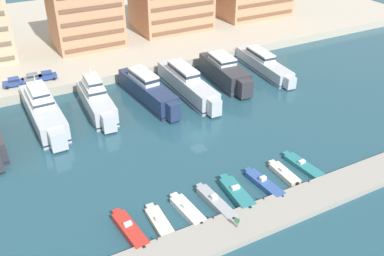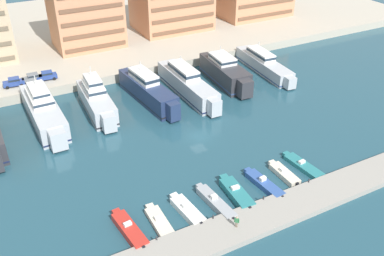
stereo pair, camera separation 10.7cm
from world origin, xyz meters
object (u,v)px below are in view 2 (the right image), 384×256
at_px(motorboat_blue_center_right, 264,184).
at_px(car_blue_mid_left, 47,75).
at_px(motorboat_cream_mid_right, 284,173).
at_px(yacht_silver_left, 43,110).
at_px(yacht_silver_mid_left, 97,100).
at_px(motorboat_red_far_left, 129,230).
at_px(yacht_navy_center_left, 148,90).
at_px(motorboat_cream_left, 160,223).
at_px(yacht_silver_center, 187,84).
at_px(yacht_silver_mid_right, 264,64).
at_px(pedestrian_near_edge, 237,221).
at_px(car_grey_left, 33,78).
at_px(motorboat_white_mid_left, 187,210).
at_px(motorboat_teal_center, 236,193).
at_px(motorboat_grey_center_left, 215,203).
at_px(car_blue_far_left, 14,82).
at_px(yacht_charcoal_center_right, 225,72).
at_px(motorboat_teal_right, 303,166).

xyz_separation_m(motorboat_blue_center_right, car_blue_mid_left, (-20.69, 47.68, 2.48)).
bearing_deg(motorboat_cream_mid_right, yacht_silver_left, 130.62).
bearing_deg(yacht_silver_mid_left, motorboat_red_far_left, -100.41).
xyz_separation_m(yacht_navy_center_left, motorboat_cream_left, (-12.18, -32.63, -1.97)).
height_order(yacht_silver_center, motorboat_cream_left, yacht_silver_center).
distance_m(yacht_silver_mid_right, motorboat_red_far_left, 56.17).
distance_m(yacht_silver_center, pedestrian_near_edge, 39.67).
height_order(yacht_silver_center, car_grey_left, yacht_silver_center).
bearing_deg(yacht_silver_mid_left, car_grey_left, 121.43).
relative_size(yacht_navy_center_left, motorboat_white_mid_left, 2.85).
bearing_deg(car_grey_left, yacht_silver_mid_right, -16.30).
distance_m(car_grey_left, car_blue_mid_left, 2.82).
bearing_deg(car_grey_left, car_blue_mid_left, -4.27).
bearing_deg(motorboat_teal_center, motorboat_grey_center_left, -173.27).
xyz_separation_m(yacht_silver_mid_left, car_grey_left, (-8.93, 14.61, 0.56)).
xyz_separation_m(motorboat_red_far_left, motorboat_blue_center_right, (20.62, -0.36, -0.10)).
bearing_deg(yacht_silver_left, motorboat_teal_center, -59.84).
height_order(yacht_silver_center, motorboat_grey_center_left, yacht_silver_center).
distance_m(motorboat_grey_center_left, pedestrian_near_edge, 5.69).
bearing_deg(motorboat_grey_center_left, car_blue_mid_left, 104.41).
bearing_deg(motorboat_cream_left, yacht_silver_center, 57.24).
bearing_deg(motorboat_white_mid_left, yacht_silver_center, 62.56).
bearing_deg(motorboat_red_far_left, motorboat_teal_center, -0.82).
bearing_deg(motorboat_teal_center, pedestrian_near_edge, -122.71).
bearing_deg(motorboat_blue_center_right, motorboat_white_mid_left, 178.84).
height_order(yacht_silver_left, motorboat_white_mid_left, yacht_silver_left).
height_order(yacht_silver_center, car_blue_mid_left, yacht_silver_center).
xyz_separation_m(motorboat_red_far_left, motorboat_teal_center, (15.88, -0.23, -0.01)).
bearing_deg(motorboat_cream_mid_right, motorboat_white_mid_left, -178.65).
relative_size(motorboat_blue_center_right, car_blue_mid_left, 1.92).
xyz_separation_m(yacht_silver_left, car_blue_far_left, (-2.96, 13.86, 0.56)).
bearing_deg(car_grey_left, pedestrian_near_edge, -74.45).
bearing_deg(pedestrian_near_edge, yacht_silver_center, 71.64).
bearing_deg(motorboat_white_mid_left, motorboat_cream_left, -174.94).
xyz_separation_m(yacht_charcoal_center_right, motorboat_grey_center_left, (-22.02, -33.28, -1.81)).
bearing_deg(motorboat_red_far_left, yacht_navy_center_left, 63.30).
bearing_deg(car_blue_mid_left, motorboat_cream_mid_right, -62.19).
distance_m(yacht_navy_center_left, motorboat_red_far_left, 36.04).
height_order(motorboat_blue_center_right, car_grey_left, car_grey_left).
bearing_deg(yacht_navy_center_left, motorboat_teal_center, -90.51).
distance_m(yacht_silver_mid_left, motorboat_cream_mid_right, 37.66).
height_order(yacht_silver_mid_right, motorboat_teal_right, yacht_silver_mid_right).
bearing_deg(pedestrian_near_edge, motorboat_cream_left, 144.73).
xyz_separation_m(motorboat_cream_left, pedestrian_near_edge, (8.06, -5.70, 1.47)).
xyz_separation_m(yacht_silver_left, motorboat_teal_center, (19.51, -33.57, -1.84)).
bearing_deg(motorboat_cream_mid_right, pedestrian_near_edge, -152.99).
bearing_deg(yacht_navy_center_left, yacht_silver_center, -4.68).
relative_size(motorboat_red_far_left, motorboat_grey_center_left, 0.95).
bearing_deg(motorboat_grey_center_left, motorboat_blue_center_right, 2.01).
distance_m(yacht_silver_center, yacht_silver_mid_right, 20.62).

